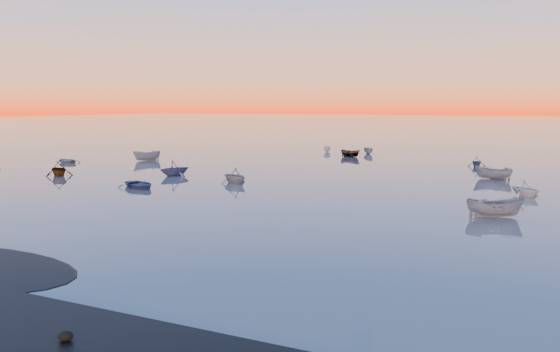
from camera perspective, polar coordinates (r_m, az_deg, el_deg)
The scene contains 5 objects.
ground at distance 121.37m, azimuth 15.89°, elevation 3.24°, with size 600.00×600.00×0.00m, color #6F635C.
mud_lobes at distance 28.21m, azimuth -20.74°, elevation -10.44°, with size 140.00×6.00×0.07m, color black, non-canonical shape.
moored_fleet at distance 75.56m, azimuth 10.03°, elevation 0.97°, with size 124.00×58.00×1.20m, color silver, non-canonical shape.
boat_near_left at distance 57.30m, azimuth -14.50°, elevation -1.22°, with size 4.56×1.90×1.14m, color #364168.
boat_near_center at distance 44.38m, azimuth 21.50°, elevation -4.01°, with size 4.32×1.83×1.50m, color slate.
Camera 1 is at (19.56, -19.49, 8.48)m, focal length 35.00 mm.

